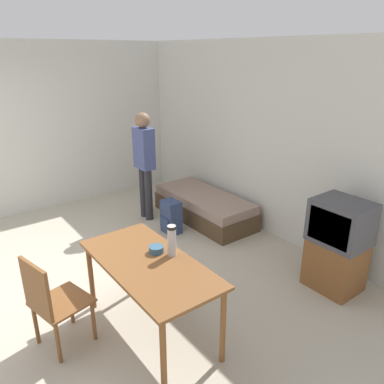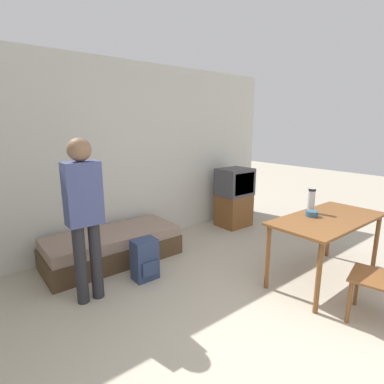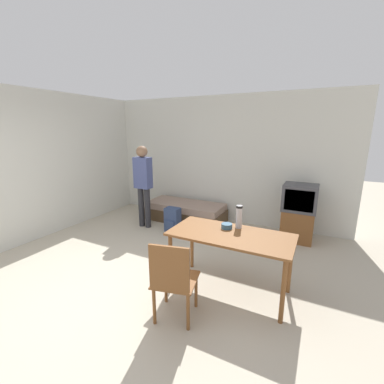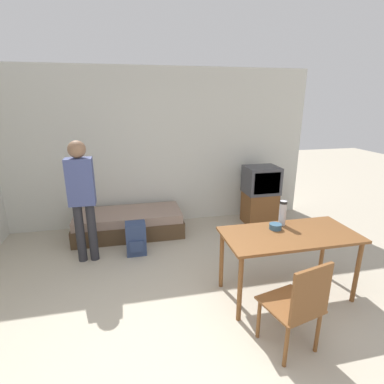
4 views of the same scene
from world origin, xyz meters
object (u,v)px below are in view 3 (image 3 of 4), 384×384
object	(u,v)px
daybed	(185,212)
mate_bowl	(227,226)
person_standing	(143,181)
thermos_flask	(239,216)
dining_table	(230,240)
wooden_chair	(173,278)
backpack	(173,220)
tv	(299,212)

from	to	relation	value
daybed	mate_bowl	xyz separation A→B (m)	(1.63, -1.88, 0.60)
person_standing	thermos_flask	world-z (taller)	person_standing
dining_table	wooden_chair	bearing A→B (deg)	-113.42
daybed	dining_table	size ratio (longest dim) A/B	1.19
daybed	backpack	world-z (taller)	backpack
daybed	wooden_chair	xyz separation A→B (m)	(1.39, -2.82, 0.31)
daybed	tv	distance (m)	2.36
daybed	person_standing	bearing A→B (deg)	-128.89
tv	mate_bowl	world-z (taller)	tv
person_standing	thermos_flask	distance (m)	2.57
thermos_flask	tv	bearing A→B (deg)	72.02
dining_table	thermos_flask	bearing A→B (deg)	83.96
daybed	thermos_flask	size ratio (longest dim) A/B	5.94
daybed	mate_bowl	size ratio (longest dim) A/B	12.74
tv	mate_bowl	size ratio (longest dim) A/B	7.59
wooden_chair	backpack	xyz separation A→B (m)	(-1.30, 2.12, -0.27)
person_standing	mate_bowl	bearing A→B (deg)	-27.81
thermos_flask	mate_bowl	size ratio (longest dim) A/B	2.15
daybed	tv	world-z (taller)	tv
mate_bowl	daybed	bearing A→B (deg)	130.85
dining_table	wooden_chair	distance (m)	0.88
tv	wooden_chair	bearing A→B (deg)	-108.61
tv	daybed	bearing A→B (deg)	-179.89
thermos_flask	daybed	bearing A→B (deg)	134.42
daybed	backpack	size ratio (longest dim) A/B	3.58
daybed	thermos_flask	world-z (taller)	thermos_flask
tv	person_standing	distance (m)	3.04
daybed	dining_table	distance (m)	2.71
person_standing	backpack	size ratio (longest dim) A/B	3.42
dining_table	backpack	world-z (taller)	dining_table
thermos_flask	mate_bowl	world-z (taller)	thermos_flask
person_standing	dining_table	bearing A→B (deg)	-29.52
wooden_chair	mate_bowl	distance (m)	1.01
dining_table	person_standing	size ratio (longest dim) A/B	0.88
dining_table	backpack	distance (m)	2.16
daybed	wooden_chair	size ratio (longest dim) A/B	1.92
daybed	mate_bowl	bearing A→B (deg)	-49.15
wooden_chair	thermos_flask	distance (m)	1.17
dining_table	mate_bowl	bearing A→B (deg)	125.57
daybed	thermos_flask	xyz separation A→B (m)	(1.75, -1.79, 0.73)
wooden_chair	mate_bowl	world-z (taller)	wooden_chair
backpack	person_standing	bearing A→B (deg)	-178.14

